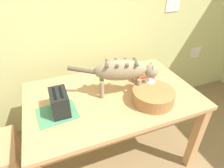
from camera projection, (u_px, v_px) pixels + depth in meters
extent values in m
cube|color=#CECF82|center=(77.00, 14.00, 1.82)|extent=(5.16, 0.10, 2.50)
cube|color=white|center=(195.00, 53.00, 2.61)|extent=(0.15, 0.01, 0.15)
cube|color=white|center=(173.00, 3.00, 2.08)|extent=(0.18, 0.01, 0.18)
cube|color=tan|center=(112.00, 96.00, 1.58)|extent=(1.40, 0.89, 0.03)
cube|color=tan|center=(112.00, 101.00, 1.61)|extent=(1.32, 0.81, 0.07)
cube|color=tan|center=(196.00, 138.00, 1.68)|extent=(0.07, 0.07, 0.72)
cube|color=tan|center=(38.00, 118.00, 1.90)|extent=(0.07, 0.07, 0.72)
cube|color=tan|center=(150.00, 91.00, 2.30)|extent=(0.07, 0.07, 0.72)
ellipsoid|color=#93815D|center=(120.00, 70.00, 1.46)|extent=(0.44, 0.24, 0.17)
cube|color=brown|center=(107.00, 63.00, 1.41)|extent=(0.05, 0.13, 0.01)
cube|color=brown|center=(116.00, 63.00, 1.42)|extent=(0.05, 0.13, 0.01)
cube|color=brown|center=(126.00, 62.00, 1.42)|extent=(0.05, 0.13, 0.01)
cube|color=brown|center=(136.00, 62.00, 1.43)|extent=(0.05, 0.13, 0.01)
cylinder|color=#93815D|center=(137.00, 83.00, 1.58)|extent=(0.04, 0.04, 0.15)
cylinder|color=#93815D|center=(139.00, 88.00, 1.52)|extent=(0.04, 0.04, 0.15)
cylinder|color=#93815D|center=(102.00, 85.00, 1.56)|extent=(0.04, 0.04, 0.15)
cylinder|color=#93815D|center=(102.00, 90.00, 1.50)|extent=(0.04, 0.04, 0.15)
sphere|color=#93815D|center=(151.00, 71.00, 1.49)|extent=(0.11, 0.11, 0.11)
cone|color=#93815D|center=(151.00, 64.00, 1.49)|extent=(0.04, 0.04, 0.04)
cone|color=#93815D|center=(153.00, 68.00, 1.44)|extent=(0.04, 0.04, 0.04)
cylinder|color=brown|center=(81.00, 70.00, 1.42)|extent=(0.21, 0.09, 0.08)
cylinder|color=blue|center=(149.00, 90.00, 1.59)|extent=(0.21, 0.21, 0.03)
cylinder|color=white|center=(150.00, 85.00, 1.56)|extent=(0.09, 0.09, 0.08)
torus|color=white|center=(155.00, 83.00, 1.58)|extent=(0.05, 0.01, 0.05)
cube|color=#479260|center=(57.00, 113.00, 1.37)|extent=(0.29, 0.26, 0.01)
cube|color=purple|center=(142.00, 77.00, 1.78)|extent=(0.20, 0.15, 0.02)
cube|color=silver|center=(141.00, 76.00, 1.77)|extent=(0.20, 0.15, 0.02)
cube|color=red|center=(142.00, 74.00, 1.76)|extent=(0.19, 0.15, 0.02)
cube|color=#55A34C|center=(141.00, 71.00, 1.76)|extent=(0.19, 0.14, 0.02)
cylinder|color=#A8743C|center=(153.00, 96.00, 1.47)|extent=(0.33, 0.33, 0.10)
cylinder|color=#4B341B|center=(153.00, 95.00, 1.46)|extent=(0.27, 0.27, 0.09)
cube|color=black|center=(60.00, 103.00, 1.35)|extent=(0.12, 0.20, 0.17)
cube|color=black|center=(54.00, 93.00, 1.29)|extent=(0.02, 0.14, 0.01)
cube|color=black|center=(61.00, 92.00, 1.30)|extent=(0.02, 0.14, 0.01)
cube|color=tan|center=(19.00, 145.00, 1.81)|extent=(0.04, 0.04, 0.42)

